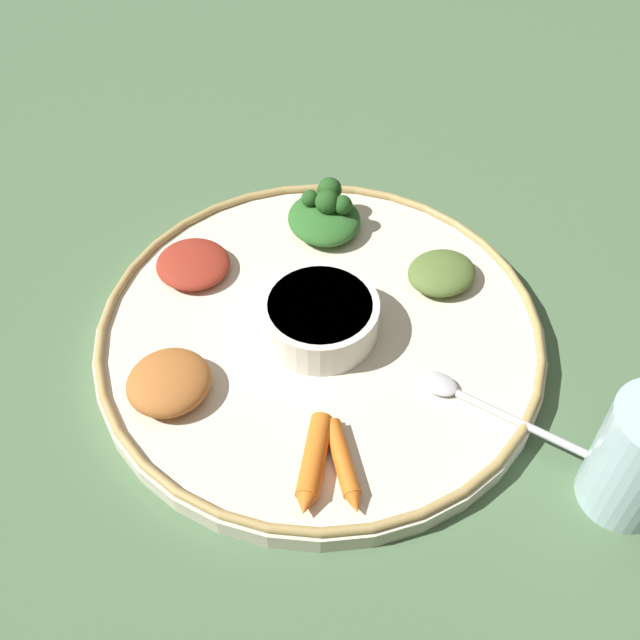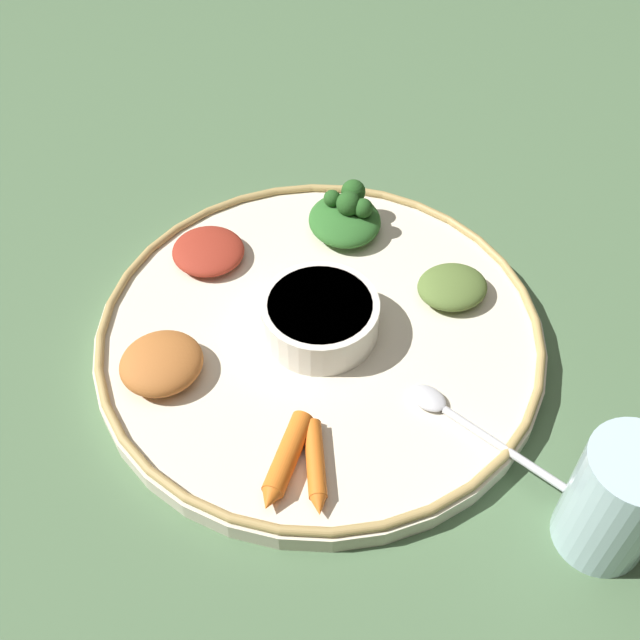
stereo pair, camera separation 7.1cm
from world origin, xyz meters
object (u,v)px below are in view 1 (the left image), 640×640
spoon (482,404)px  drinking_glass (637,464)px  carrot_near_spoon (313,463)px  greens_pile (325,214)px  carrot_outer (344,465)px  center_bowl (320,316)px

spoon → drinking_glass: bearing=111.7°
carrot_near_spoon → drinking_glass: size_ratio=0.67×
greens_pile → carrot_outer: bearing=58.9°
center_bowl → carrot_near_spoon: size_ratio=1.42×
carrot_outer → center_bowl: bearing=-116.4°
carrot_outer → drinking_glass: 0.23m
drinking_glass → carrot_outer: bearing=-36.9°
center_bowl → drinking_glass: 0.29m
spoon → carrot_outer: 0.13m
center_bowl → greens_pile: 0.14m
center_bowl → carrot_outer: 0.15m
spoon → drinking_glass: size_ratio=1.43×
center_bowl → carrot_outer: (0.07, 0.13, -0.01)m
greens_pile → drinking_glass: (-0.03, 0.38, 0.01)m
greens_pile → carrot_near_spoon: greens_pile is taller
greens_pile → carrot_outer: greens_pile is taller
center_bowl → carrot_outer: center_bowl is taller
carrot_outer → spoon: bearing=173.0°
greens_pile → carrot_near_spoon: (0.17, 0.23, -0.01)m
carrot_outer → drinking_glass: size_ratio=0.73×
center_bowl → carrot_near_spoon: (0.09, 0.12, -0.01)m
center_bowl → carrot_near_spoon: bearing=54.1°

